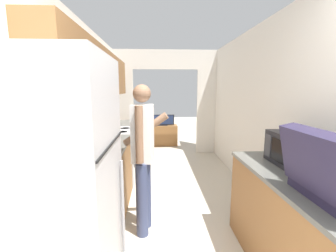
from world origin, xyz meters
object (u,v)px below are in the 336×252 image
object	(u,v)px
range_oven	(117,155)
microwave	(296,150)
person	(143,156)
tv_cabinet	(162,135)
refrigerator	(52,208)
television	(162,120)

from	to	relation	value
range_oven	microwave	bearing A→B (deg)	-44.64
person	tv_cabinet	xyz separation A→B (m)	(0.31, 3.94, -0.59)
refrigerator	television	world-z (taller)	refrigerator
television	tv_cabinet	bearing A→B (deg)	90.00
range_oven	tv_cabinet	size ratio (longest dim) A/B	1.22
refrigerator	person	distance (m)	1.18
range_oven	microwave	world-z (taller)	microwave
person	microwave	size ratio (longest dim) A/B	3.20
television	range_oven	bearing A→B (deg)	-109.37
person	tv_cabinet	bearing A→B (deg)	5.25
television	microwave	bearing A→B (deg)	-75.85
range_oven	tv_cabinet	bearing A→B (deg)	70.94
person	tv_cabinet	distance (m)	4.00
microwave	television	xyz separation A→B (m)	(-1.10, 4.34, -0.32)
person	refrigerator	bearing A→B (deg)	165.69
television	person	bearing A→B (deg)	-94.60
refrigerator	microwave	size ratio (longest dim) A/B	3.48
television	refrigerator	bearing A→B (deg)	-99.08
person	television	xyz separation A→B (m)	(0.31, 3.90, -0.16)
person	television	distance (m)	3.91
tv_cabinet	television	world-z (taller)	television
person	television	size ratio (longest dim) A/B	2.42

